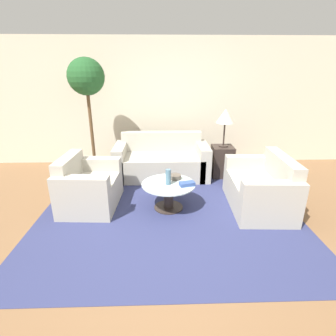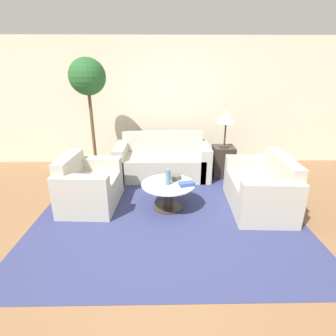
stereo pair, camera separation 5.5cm
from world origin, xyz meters
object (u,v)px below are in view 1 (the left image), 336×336
object	(u,v)px
loveseat	(262,189)
table_lamp	(225,117)
coffee_table	(169,192)
bowl	(175,177)
vase	(168,177)
sofa_main	(162,162)
book_stack	(187,184)
potted_plant	(87,91)
armchair	(87,188)

from	to	relation	value
loveseat	table_lamp	distance (m)	1.56
coffee_table	bowl	distance (m)	0.27
coffee_table	bowl	world-z (taller)	bowl
table_lamp	vase	size ratio (longest dim) A/B	3.08
sofa_main	book_stack	distance (m)	1.45
book_stack	table_lamp	bearing A→B (deg)	43.68
table_lamp	potted_plant	bearing A→B (deg)	176.63
sofa_main	loveseat	bearing A→B (deg)	-41.50
sofa_main	bowl	xyz separation A→B (m)	(0.20, -1.15, 0.15)
armchair	loveseat	xyz separation A→B (m)	(2.63, -0.12, -0.00)
table_lamp	book_stack	xyz separation A→B (m)	(-0.82, -1.34, -0.73)
armchair	loveseat	size ratio (longest dim) A/B	0.80
armchair	table_lamp	distance (m)	2.71
coffee_table	armchair	bearing A→B (deg)	174.09
coffee_table	potted_plant	xyz separation A→B (m)	(-1.40, 1.41, 1.35)
armchair	bowl	xyz separation A→B (m)	(1.33, 0.05, 0.15)
loveseat	potted_plant	size ratio (longest dim) A/B	0.60
book_stack	potted_plant	bearing A→B (deg)	123.44
vase	bowl	distance (m)	0.24
loveseat	bowl	distance (m)	1.32
sofa_main	table_lamp	size ratio (longest dim) A/B	2.51
loveseat	bowl	xyz separation A→B (m)	(-1.30, 0.17, 0.15)
table_lamp	book_stack	bearing A→B (deg)	-121.41
table_lamp	bowl	distance (m)	1.62
loveseat	potted_plant	bearing A→B (deg)	-113.92
table_lamp	coffee_table	bearing A→B (deg)	-130.60
sofa_main	coffee_table	distance (m)	1.33
table_lamp	potted_plant	size ratio (longest dim) A/B	0.32
armchair	table_lamp	bearing A→B (deg)	-60.68
armchair	loveseat	distance (m)	2.63
potted_plant	coffee_table	bearing A→B (deg)	-45.04
book_stack	sofa_main	bearing A→B (deg)	89.20
sofa_main	potted_plant	bearing A→B (deg)	176.39
sofa_main	book_stack	size ratio (longest dim) A/B	7.41
bowl	vase	bearing A→B (deg)	-119.88
loveseat	vase	size ratio (longest dim) A/B	5.65
armchair	bowl	bearing A→B (deg)	-84.81
armchair	coffee_table	distance (m)	1.23
loveseat	book_stack	bearing A→B (deg)	-83.39
bowl	book_stack	bearing A→B (deg)	-58.21
sofa_main	book_stack	world-z (taller)	sofa_main
armchair	coffee_table	xyz separation A→B (m)	(1.23, -0.13, -0.03)
bowl	sofa_main	bearing A→B (deg)	99.68
loveseat	potted_plant	xyz separation A→B (m)	(-2.81, 1.40, 1.33)
loveseat	vase	distance (m)	1.43
sofa_main	loveseat	world-z (taller)	sofa_main
bowl	book_stack	world-z (taller)	bowl
sofa_main	loveseat	distance (m)	1.99
potted_plant	table_lamp	bearing A→B (deg)	-3.37
vase	book_stack	xyz separation A→B (m)	(0.27, -0.05, -0.09)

